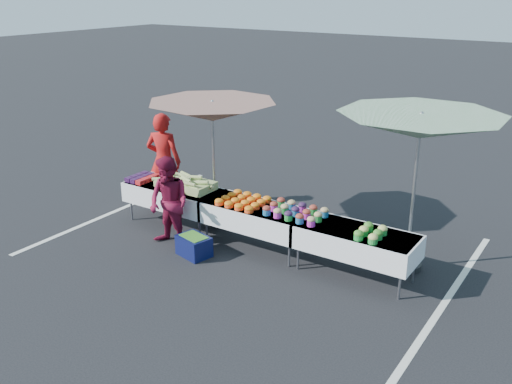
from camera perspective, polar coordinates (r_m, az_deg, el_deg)
The scene contains 17 objects.
ground at distance 9.72m, azimuth 0.00°, elevation -5.54°, with size 80.00×80.00×0.00m, color black.
stripe_left at distance 11.65m, azimuth -13.25°, elevation -1.61°, with size 0.10×5.00×0.00m, color silver.
stripe_right at distance 8.59m, azimuth 18.41°, elevation -10.37°, with size 0.10×5.00×0.00m, color silver.
table_left at distance 10.52m, azimuth -8.21°, elevation -0.26°, with size 1.86×0.81×0.75m.
table_center at distance 9.48m, azimuth 0.00°, elevation -2.36°, with size 1.86×0.81×0.75m.
table_right at distance 8.71m, azimuth 9.97°, elevation -4.84°, with size 1.86×0.81×0.75m.
berry_punnets at distance 10.87m, azimuth -11.28°, elevation 1.39°, with size 0.40×0.54×0.08m.
corn_pile at distance 10.30m, azimuth -7.05°, elevation 0.88°, with size 1.16×0.57×0.26m.
plastic_bags at distance 10.05m, azimuth -8.10°, elevation -0.07°, with size 0.30×0.25×0.05m, color white.
carrot_bowls at distance 9.53m, azimuth -1.29°, elevation -0.86°, with size 0.75×0.69×0.11m.
potato_cups at distance 9.03m, azimuth 3.97°, elevation -1.92°, with size 0.94×0.58×0.16m.
bean_baskets at distance 8.43m, azimuth 11.40°, elevation -4.00°, with size 0.36×0.50×0.15m.
vendor at distance 11.24m, azimuth -9.20°, elevation 3.05°, with size 0.70×0.46×1.91m, color #B61514.
customer at distance 9.57m, azimuth -8.69°, elevation -1.10°, with size 0.76×0.59×1.57m, color maroon.
umbrella_left at distance 10.01m, azimuth -4.38°, elevation 7.95°, with size 2.85×2.85×2.33m.
umbrella_right at distance 8.60m, azimuth 16.11°, elevation 6.24°, with size 3.17×3.17×2.50m.
storage_bin at distance 9.43m, azimuth -6.22°, elevation -5.33°, with size 0.61×0.50×0.35m.
Camera 1 is at (4.83, -7.30, 4.22)m, focal length 40.00 mm.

